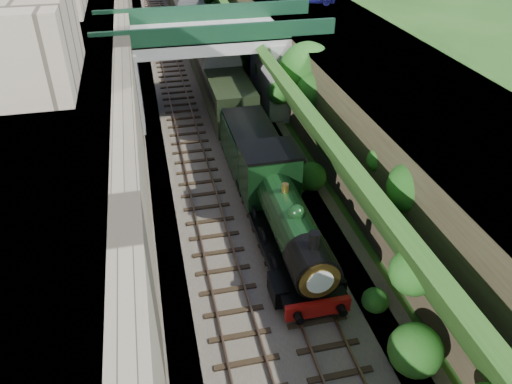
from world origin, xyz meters
name	(u,v)px	position (x,y,z in m)	size (l,w,h in m)	color
ground	(303,372)	(0.00, 0.00, 0.00)	(160.00, 160.00, 0.00)	#1E4714
trackbed	(217,134)	(0.00, 20.00, 0.10)	(10.00, 90.00, 0.20)	#473F38
retaining_wall	(130,95)	(-5.50, 20.00, 3.50)	(1.00, 90.00, 7.00)	#756B56
street_plateau_left	(73,100)	(-9.00, 20.00, 3.50)	(6.00, 90.00, 7.00)	#262628
street_plateau_right	(349,82)	(9.50, 20.00, 3.12)	(8.00, 90.00, 6.25)	#262628
embankment_slope	(287,94)	(4.97, 19.82, 2.71)	(4.62, 90.00, 6.36)	#1E4714
track_left	(188,135)	(-2.00, 20.00, 0.25)	(2.50, 90.00, 0.20)	black
track_right	(234,131)	(1.20, 20.00, 0.25)	(2.50, 90.00, 0.20)	black
road_bridge	(219,59)	(0.94, 24.00, 4.08)	(16.00, 6.40, 7.25)	gray
building_near	(28,39)	(-9.50, 14.00, 9.00)	(4.00, 8.00, 4.00)	gray
tree	(308,71)	(5.91, 18.56, 4.65)	(3.60, 3.80, 6.60)	black
locomotive	(285,218)	(1.20, 6.99, 1.89)	(3.10, 10.22, 3.83)	black
tender	(251,151)	(1.20, 14.35, 1.62)	(2.70, 6.00, 3.05)	black
coach_front	(217,72)	(1.20, 26.95, 2.05)	(2.90, 18.00, 3.70)	black
coach_middle	(189,15)	(1.20, 45.75, 2.05)	(2.90, 18.00, 3.70)	black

